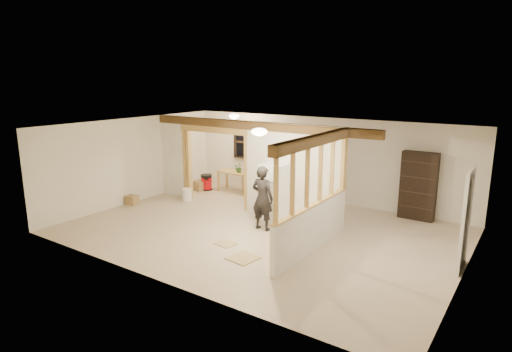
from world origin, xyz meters
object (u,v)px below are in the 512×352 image
Objects in this scene: work_table at (235,181)px; shop_vac at (206,182)px; refrigerator at (274,192)px; woman at (263,198)px; bookshelf at (418,186)px.

work_table reaches higher than shop_vac.
woman is at bearing -78.74° from refrigerator.
refrigerator is 0.94× the size of woman.
refrigerator is 3.76m from shop_vac.
woman is 0.89× the size of bookshelf.
shop_vac is (-0.90, -0.34, -0.08)m from work_table.
woman reaches higher than refrigerator.
bookshelf is (6.51, 0.82, 0.63)m from shop_vac.
bookshelf is at bearing 9.21° from work_table.
refrigerator reaches higher than work_table.
bookshelf reaches higher than work_table.
shop_vac is at bearing 158.43° from refrigerator.
work_table is at bearing -42.50° from woman.
shop_vac is 6.59m from bookshelf.
bookshelf is at bearing -134.77° from woman.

